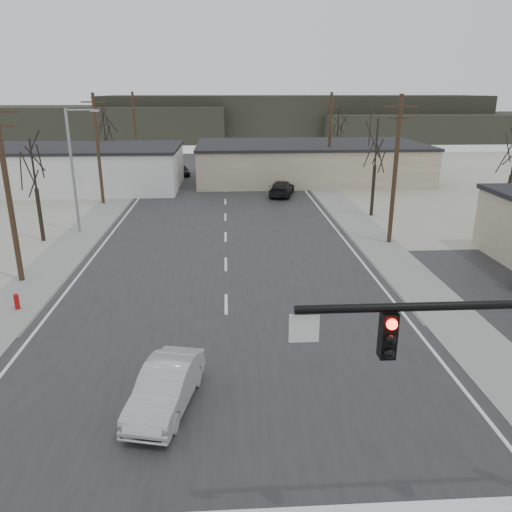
% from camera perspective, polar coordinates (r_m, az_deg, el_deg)
% --- Properties ---
extents(ground, '(140.00, 140.00, 0.00)m').
position_cam_1_polar(ground, '(18.18, -3.34, -15.92)').
color(ground, silver).
rests_on(ground, ground).
extents(main_road, '(18.00, 110.00, 0.05)m').
position_cam_1_polar(main_road, '(31.70, -3.48, -0.37)').
color(main_road, '#242426').
rests_on(main_road, ground).
extents(cross_road, '(90.00, 10.00, 0.04)m').
position_cam_1_polar(cross_road, '(18.17, -3.35, -15.87)').
color(cross_road, '#242426').
rests_on(cross_road, ground).
extents(sidewalk_left, '(3.00, 90.00, 0.06)m').
position_cam_1_polar(sidewalk_left, '(38.01, -19.70, 1.78)').
color(sidewalk_left, gray).
rests_on(sidewalk_left, ground).
extents(sidewalk_right, '(3.00, 90.00, 0.06)m').
position_cam_1_polar(sidewalk_right, '(37.95, 12.73, 2.40)').
color(sidewalk_right, gray).
rests_on(sidewalk_right, ground).
extents(fire_hydrant, '(0.24, 0.24, 0.87)m').
position_cam_1_polar(fire_hydrant, '(27.06, -25.68, -4.70)').
color(fire_hydrant, '#A50C0C').
rests_on(fire_hydrant, ground).
extents(building_left_far, '(22.30, 12.30, 4.50)m').
position_cam_1_polar(building_left_far, '(57.87, -19.87, 9.49)').
color(building_left_far, silver).
rests_on(building_left_far, ground).
extents(building_right_far, '(26.30, 14.30, 4.30)m').
position_cam_1_polar(building_right_far, '(60.37, 6.10, 10.70)').
color(building_right_far, '#BDB090').
rests_on(building_right_far, ground).
extents(upole_left_b, '(2.20, 0.30, 10.00)m').
position_cam_1_polar(upole_left_b, '(29.82, -26.52, 6.84)').
color(upole_left_b, '#3F2E1D').
rests_on(upole_left_b, ground).
extents(upole_left_c, '(2.20, 0.30, 10.00)m').
position_cam_1_polar(upole_left_c, '(48.68, -17.62, 11.73)').
color(upole_left_c, '#3F2E1D').
rests_on(upole_left_c, ground).
extents(upole_left_d, '(2.20, 0.30, 10.00)m').
position_cam_1_polar(upole_left_d, '(68.19, -13.66, 13.78)').
color(upole_left_d, '#3F2E1D').
rests_on(upole_left_d, ground).
extents(upole_right_a, '(2.20, 0.30, 10.00)m').
position_cam_1_polar(upole_right_a, '(35.27, 15.64, 9.62)').
color(upole_right_a, '#3F2E1D').
rests_on(upole_right_a, ground).
extents(upole_right_b, '(2.20, 0.30, 10.00)m').
position_cam_1_polar(upole_right_b, '(56.39, 8.43, 13.20)').
color(upole_right_b, '#3F2E1D').
rests_on(upole_right_b, ground).
extents(streetlight_main, '(2.40, 0.25, 9.00)m').
position_cam_1_polar(streetlight_main, '(38.92, -20.01, 9.78)').
color(streetlight_main, gray).
rests_on(streetlight_main, ground).
extents(tree_left_near, '(3.30, 3.30, 7.35)m').
position_cam_1_polar(tree_left_near, '(37.72, -24.10, 9.26)').
color(tree_left_near, black).
rests_on(tree_left_near, ground).
extents(tree_right_mid, '(3.74, 3.74, 8.33)m').
position_cam_1_polar(tree_right_mid, '(43.05, 13.60, 12.24)').
color(tree_right_mid, black).
rests_on(tree_right_mid, ground).
extents(tree_left_far, '(3.96, 3.96, 8.82)m').
position_cam_1_polar(tree_left_far, '(62.74, -16.98, 14.11)').
color(tree_left_far, black).
rests_on(tree_left_far, ground).
extents(tree_right_far, '(3.52, 3.52, 7.84)m').
position_cam_1_polar(tree_right_far, '(68.79, 9.34, 14.39)').
color(tree_right_far, black).
rests_on(tree_right_far, ground).
extents(hill_left, '(70.00, 18.00, 7.00)m').
position_cam_1_polar(hill_left, '(112.82, -22.26, 13.77)').
color(hill_left, '#333026').
rests_on(hill_left, ground).
extents(hill_center, '(80.00, 18.00, 9.00)m').
position_cam_1_polar(hill_center, '(112.14, 4.33, 15.53)').
color(hill_center, '#333026').
rests_on(hill_center, ground).
extents(hill_right, '(60.00, 18.00, 5.50)m').
position_cam_1_polar(hill_right, '(116.49, 22.56, 13.47)').
color(hill_right, '#333026').
rests_on(hill_right, ground).
extents(sedan_crossing, '(2.50, 4.74, 1.48)m').
position_cam_1_polar(sedan_crossing, '(17.56, -10.28, -14.53)').
color(sedan_crossing, '#A9B0B4').
rests_on(sedan_crossing, main_road).
extents(car_far_a, '(3.30, 5.52, 1.50)m').
position_cam_1_polar(car_far_a, '(50.75, 2.96, 7.74)').
color(car_far_a, black).
rests_on(car_far_a, main_road).
extents(car_far_b, '(2.15, 3.79, 1.22)m').
position_cam_1_polar(car_far_b, '(63.66, -8.38, 9.65)').
color(car_far_b, black).
rests_on(car_far_b, main_road).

